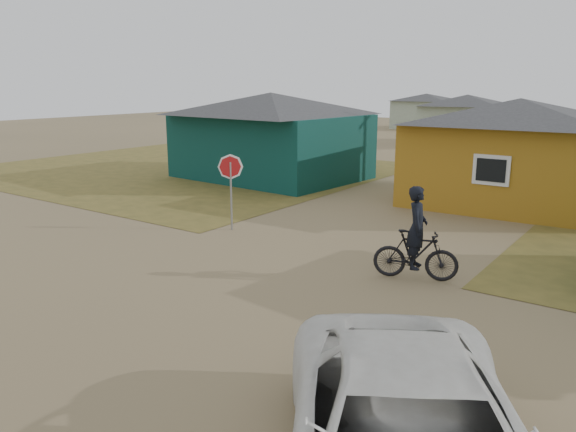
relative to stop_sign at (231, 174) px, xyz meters
The scene contains 8 objects.
ground 6.30m from the stop_sign, 54.47° to the right, with size 120.00×120.00×0.00m, color olive.
grass_nw 13.34m from the stop_sign, 142.39° to the left, with size 20.00×18.00×0.00m, color olive.
house_teal 9.92m from the stop_sign, 120.16° to the left, with size 8.93×7.08×4.00m.
house_yellow 10.89m from the stop_sign, 56.44° to the left, with size 7.72×6.76×3.90m.
house_pale_west 29.18m from the stop_sign, 94.88° to the left, with size 7.04×6.15×3.60m.
house_pale_north 42.39m from the stop_sign, 104.32° to the left, with size 6.28×5.81×3.40m.
stop_sign is the anchor object (origin of this frame).
cyclist 6.53m from the stop_sign, ahead, with size 2.01×1.15×2.19m.
Camera 1 is at (7.68, -7.74, 4.45)m, focal length 35.00 mm.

